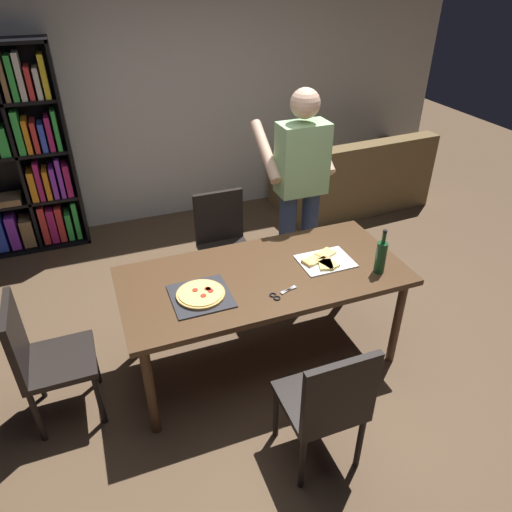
# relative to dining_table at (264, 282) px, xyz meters

# --- Properties ---
(ground_plane) EXTENTS (12.00, 12.00, 0.00)m
(ground_plane) POSITION_rel_dining_table_xyz_m (0.00, 0.00, -0.68)
(ground_plane) COLOR brown
(back_wall) EXTENTS (6.40, 0.10, 2.80)m
(back_wall) POSITION_rel_dining_table_xyz_m (0.00, 2.60, 0.72)
(back_wall) COLOR silver
(back_wall) RESTS_ON ground_plane
(dining_table) EXTENTS (1.89, 0.88, 0.75)m
(dining_table) POSITION_rel_dining_table_xyz_m (0.00, 0.00, 0.00)
(dining_table) COLOR #4C331E
(dining_table) RESTS_ON ground_plane
(chair_near_camera) EXTENTS (0.42, 0.42, 0.90)m
(chair_near_camera) POSITION_rel_dining_table_xyz_m (-0.00, -0.93, -0.17)
(chair_near_camera) COLOR black
(chair_near_camera) RESTS_ON ground_plane
(chair_far_side) EXTENTS (0.42, 0.42, 0.90)m
(chair_far_side) POSITION_rel_dining_table_xyz_m (0.00, 0.93, -0.17)
(chair_far_side) COLOR black
(chair_far_side) RESTS_ON ground_plane
(chair_left_end) EXTENTS (0.42, 0.42, 0.90)m
(chair_left_end) POSITION_rel_dining_table_xyz_m (-1.43, 0.00, -0.17)
(chair_left_end) COLOR black
(chair_left_end) RESTS_ON ground_plane
(couch) EXTENTS (1.75, 0.95, 0.85)m
(couch) POSITION_rel_dining_table_xyz_m (1.90, 1.99, -0.38)
(couch) COLOR brown
(couch) RESTS_ON ground_plane
(person_serving_pizza) EXTENTS (0.55, 0.54, 1.75)m
(person_serving_pizza) POSITION_rel_dining_table_xyz_m (0.58, 0.71, 0.32)
(person_serving_pizza) COLOR #38476B
(person_serving_pizza) RESTS_ON ground_plane
(pepperoni_pizza_on_tray) EXTENTS (0.36, 0.36, 0.04)m
(pepperoni_pizza_on_tray) POSITION_rel_dining_table_xyz_m (-0.46, -0.09, 0.09)
(pepperoni_pizza_on_tray) COLOR #2D2D33
(pepperoni_pizza_on_tray) RESTS_ON dining_table
(pizza_slices_on_towel) EXTENTS (0.36, 0.28, 0.03)m
(pizza_slices_on_towel) POSITION_rel_dining_table_xyz_m (0.43, -0.02, 0.08)
(pizza_slices_on_towel) COLOR white
(pizza_slices_on_towel) RESTS_ON dining_table
(wine_bottle) EXTENTS (0.07, 0.07, 0.32)m
(wine_bottle) POSITION_rel_dining_table_xyz_m (0.72, -0.25, 0.19)
(wine_bottle) COLOR #194723
(wine_bottle) RESTS_ON dining_table
(kitchen_scissors) EXTENTS (0.20, 0.11, 0.01)m
(kitchen_scissors) POSITION_rel_dining_table_xyz_m (0.01, -0.25, 0.08)
(kitchen_scissors) COLOR silver
(kitchen_scissors) RESTS_ON dining_table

